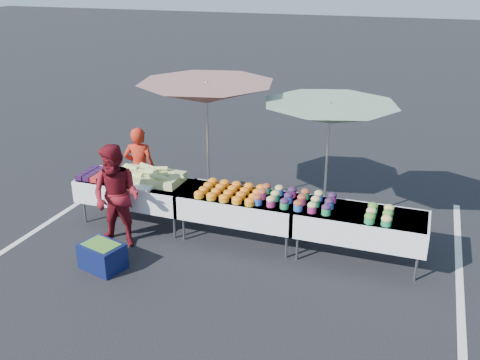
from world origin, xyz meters
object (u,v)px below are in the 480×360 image
(table_left, at_px, (136,190))
(table_right, at_px, (360,223))
(umbrella_left, at_px, (206,94))
(storage_bin, at_px, (102,256))
(table_center, at_px, (240,205))
(vendor, at_px, (140,168))
(umbrella_right, at_px, (330,115))
(customer, at_px, (116,197))

(table_left, xyz_separation_m, table_right, (3.60, 0.00, 0.00))
(umbrella_left, bearing_deg, storage_bin, -106.73)
(storage_bin, bearing_deg, table_right, 38.08)
(table_center, distance_m, storage_bin, 2.14)
(table_right, height_order, umbrella_left, umbrella_left)
(table_right, relative_size, vendor, 1.27)
(table_left, relative_size, umbrella_right, 0.82)
(customer, bearing_deg, umbrella_left, 61.75)
(storage_bin, bearing_deg, table_center, 57.96)
(table_left, bearing_deg, vendor, 112.28)
(table_left, relative_size, table_right, 1.00)
(vendor, bearing_deg, umbrella_right, 170.14)
(table_center, distance_m, umbrella_left, 1.89)
(umbrella_right, bearing_deg, table_right, -50.25)
(vendor, distance_m, umbrella_left, 1.79)
(umbrella_left, relative_size, storage_bin, 3.83)
(customer, height_order, storage_bin, customer)
(table_left, relative_size, table_center, 1.00)
(vendor, relative_size, storage_bin, 2.17)
(umbrella_right, bearing_deg, storage_bin, -139.93)
(storage_bin, bearing_deg, umbrella_right, 54.74)
(table_left, distance_m, table_right, 3.60)
(table_right, distance_m, storage_bin, 3.65)
(table_left, xyz_separation_m, customer, (0.12, -0.75, 0.21))
(vendor, distance_m, umbrella_right, 3.38)
(customer, xyz_separation_m, umbrella_left, (0.82, 1.55, 1.27))
(customer, relative_size, umbrella_right, 0.70)
(table_center, relative_size, umbrella_right, 0.82)
(table_left, height_order, umbrella_right, umbrella_right)
(vendor, bearing_deg, customer, 90.69)
(vendor, xyz_separation_m, storage_bin, (0.50, -1.99, -0.53))
(vendor, xyz_separation_m, customer, (0.35, -1.30, 0.06))
(table_right, distance_m, customer, 3.56)
(table_left, relative_size, umbrella_left, 0.72)
(table_center, relative_size, customer, 1.18)
(table_right, height_order, customer, customer)
(table_left, height_order, table_right, same)
(table_center, relative_size, vendor, 1.27)
(customer, bearing_deg, storage_bin, -78.57)
(table_center, relative_size, umbrella_left, 0.72)
(table_left, height_order, table_center, same)
(umbrella_left, height_order, umbrella_right, umbrella_left)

